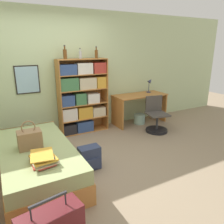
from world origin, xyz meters
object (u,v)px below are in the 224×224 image
handbag (30,139)px  bottle_green (65,54)px  desk (140,103)px  desk_chair (156,121)px  bed (37,161)px  backpack (90,158)px  bottle_clear (96,54)px  bottle_brown (80,55)px  bookcase (82,96)px  waste_bin (139,119)px  book_stack_on_bed (43,159)px  desk_lamp (150,83)px

handbag → bottle_green: bottle_green is taller
desk → desk_chair: desk_chair is taller
handbag → bed: bearing=20.8°
desk_chair → backpack: (-1.95, -0.77, -0.06)m
desk → bottle_clear: bearing=173.8°
bottle_green → bottle_brown: bearing=2.9°
bookcase → bottle_green: (-0.31, 0.01, 0.90)m
waste_bin → handbag: bearing=-156.3°
bookcase → bottle_clear: (0.37, 0.00, 0.89)m
handbag → bookcase: size_ratio=0.25×
handbag → waste_bin: (2.73, 1.20, -0.49)m
handbag → desk_chair: (2.77, 0.61, -0.37)m
bookcase → desk_chair: (1.47, -0.76, -0.57)m
desk → desk_chair: bearing=-89.2°
bed → handbag: bearing=-159.2°
bed → handbag: size_ratio=4.87×
handbag → desk_chair: size_ratio=0.51×
bookcase → book_stack_on_bed: bearing=-123.0°
backpack → desk_lamp: bearing=33.4°
desk → backpack: 2.42m
backpack → waste_bin: size_ratio=1.34×
bottle_brown → desk_chair: bearing=-28.4°
bottle_green → waste_bin: size_ratio=0.98×
bed → book_stack_on_bed: bearing=-90.1°
desk_lamp → backpack: (-2.31, -1.52, -0.78)m
backpack → bottle_brown: bearing=72.4°
bottle_brown → desk: bearing=-5.6°
bottle_clear → waste_bin: size_ratio=0.89×
book_stack_on_bed → desk_lamp: desk_lamp is taller
desk_lamp → backpack: bearing=-146.6°
handbag → desk_lamp: 3.43m
bottle_clear → backpack: 2.32m
bookcase → waste_bin: bearing=-7.0°
bottle_green → backpack: bearing=-96.2°
waste_bin → backpack: bearing=-144.6°
bed → bottle_clear: bearing=40.1°
backpack → bottle_clear: bearing=61.0°
bed → bottle_brown: bottle_brown is taller
bed → waste_bin: bearing=23.8°
book_stack_on_bed → backpack: book_stack_on_bed is taller
backpack → waste_bin: backpack is taller
book_stack_on_bed → bottle_brown: size_ratio=1.88×
handbag → bottle_green: 2.02m
book_stack_on_bed → bottle_brown: bottle_brown is taller
bookcase → desk: size_ratio=1.23×
desk_chair → handbag: bearing=-167.6°
desk → waste_bin: desk is taller
book_stack_on_bed → desk: size_ratio=0.31×
bookcase → bottle_brown: bearing=51.0°
book_stack_on_bed → waste_bin: 3.18m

